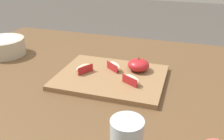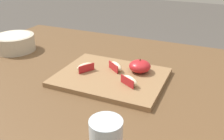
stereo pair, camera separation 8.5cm
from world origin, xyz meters
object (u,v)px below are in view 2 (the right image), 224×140
Objects in this scene: cutting_board at (112,77)px; apple_half_skin_up at (140,66)px; apple_wedge_back at (130,81)px; apple_wedge_front at (116,66)px; apple_wedge_left at (85,67)px; ceramic_fruit_bowl at (15,42)px.

cutting_board is 0.11m from apple_half_skin_up.
apple_half_skin_up is (0.08, 0.07, 0.03)m from cutting_board.
apple_wedge_front is (-0.08, 0.08, 0.00)m from apple_wedge_back.
apple_half_skin_up reaches higher than cutting_board.
apple_wedge_left reaches higher than cutting_board.
cutting_board is at bearing -9.47° from ceramic_fruit_bowl.
apple_half_skin_up is at bearing 40.56° from cutting_board.
ceramic_fruit_bowl reaches higher than apple_wedge_back.
apple_wedge_front is 0.37× the size of ceramic_fruit_bowl.
apple_wedge_front is (-0.08, -0.02, -0.01)m from apple_half_skin_up.
apple_wedge_left is at bearing -177.43° from cutting_board.
apple_wedge_back and apple_wedge_front have the same top height.
apple_wedge_back is 0.18m from apple_wedge_left.
cutting_board is 0.09m from apple_wedge_back.
apple_wedge_front is at bearing 26.86° from apple_wedge_left.
apple_half_skin_up is 1.14× the size of apple_wedge_back.
apple_wedge_front is at bearing -4.57° from ceramic_fruit_bowl.
apple_wedge_back is 0.39× the size of ceramic_fruit_bowl.
apple_wedge_left is 0.38× the size of ceramic_fruit_bowl.
apple_wedge_back is 1.01× the size of apple_wedge_left.
ceramic_fruit_bowl is at bearing 178.18° from apple_half_skin_up.
apple_half_skin_up reaches higher than apple_wedge_back.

